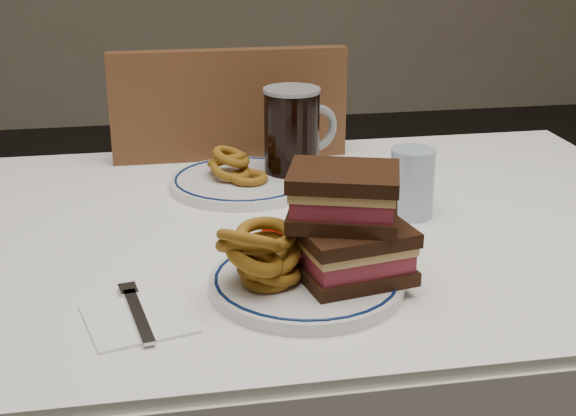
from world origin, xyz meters
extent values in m
cube|color=white|center=(0.00, 0.00, 0.73)|extent=(1.26, 0.86, 0.03)
cylinder|color=#4C2E18|center=(0.54, 0.34, 0.35)|extent=(0.06, 0.06, 0.71)
cube|color=white|center=(0.00, 0.43, 0.65)|extent=(1.26, 0.01, 0.17)
cube|color=#4C2E18|center=(-0.06, 0.55, 0.45)|extent=(0.45, 0.45, 0.04)
cylinder|color=#4C2E18|center=(0.13, 0.74, 0.22)|extent=(0.04, 0.04, 0.43)
cylinder|color=#4C2E18|center=(0.13, 0.36, 0.22)|extent=(0.04, 0.04, 0.43)
cylinder|color=#4C2E18|center=(-0.25, 0.74, 0.22)|extent=(0.04, 0.04, 0.43)
cylinder|color=#4C2E18|center=(-0.25, 0.36, 0.22)|extent=(0.04, 0.04, 0.43)
cube|color=#4C2E18|center=(-0.06, 0.35, 0.72)|extent=(0.44, 0.04, 0.48)
cylinder|color=white|center=(-0.03, -0.22, 0.76)|extent=(0.25, 0.25, 0.02)
torus|color=#0A1D4F|center=(-0.03, -0.22, 0.77)|extent=(0.23, 0.23, 0.00)
cube|color=black|center=(0.03, -0.23, 0.78)|extent=(0.15, 0.13, 0.02)
cube|color=#992C45|center=(0.03, -0.23, 0.80)|extent=(0.14, 0.12, 0.02)
cube|color=tan|center=(0.03, -0.23, 0.81)|extent=(0.14, 0.12, 0.01)
cube|color=black|center=(0.03, -0.23, 0.83)|extent=(0.15, 0.13, 0.02)
cube|color=black|center=(0.02, -0.22, 0.84)|extent=(0.16, 0.14, 0.02)
cube|color=#992C45|center=(0.02, -0.22, 0.87)|extent=(0.15, 0.13, 0.02)
cube|color=tan|center=(0.02, -0.22, 0.88)|extent=(0.15, 0.13, 0.01)
cube|color=black|center=(0.02, -0.22, 0.90)|extent=(0.16, 0.14, 0.02)
torus|color=brown|center=(-0.08, -0.23, 0.78)|extent=(0.07, 0.07, 0.03)
torus|color=brown|center=(-0.08, -0.23, 0.78)|extent=(0.08, 0.08, 0.04)
torus|color=brown|center=(-0.08, -0.22, 0.79)|extent=(0.09, 0.09, 0.05)
torus|color=brown|center=(-0.08, -0.21, 0.80)|extent=(0.08, 0.08, 0.05)
torus|color=brown|center=(-0.10, -0.25, 0.81)|extent=(0.08, 0.07, 0.05)
torus|color=brown|center=(-0.11, -0.23, 0.82)|extent=(0.08, 0.07, 0.05)
torus|color=brown|center=(-0.08, -0.22, 0.83)|extent=(0.08, 0.08, 0.03)
torus|color=brown|center=(-0.11, -0.25, 0.83)|extent=(0.09, 0.08, 0.06)
cylinder|color=silver|center=(-0.05, -0.14, 0.78)|extent=(0.05, 0.05, 0.03)
cylinder|color=#8B0702|center=(-0.05, -0.14, 0.79)|extent=(0.04, 0.04, 0.01)
cylinder|color=black|center=(0.03, 0.20, 0.83)|extent=(0.10, 0.10, 0.16)
cylinder|color=gray|center=(0.03, 0.20, 0.91)|extent=(0.10, 0.10, 0.01)
torus|color=gray|center=(0.08, 0.23, 0.84)|extent=(0.08, 0.05, 0.08)
cylinder|color=#A0B9CF|center=(0.18, 0.00, 0.80)|extent=(0.07, 0.07, 0.11)
cylinder|color=white|center=(-0.06, 0.18, 0.76)|extent=(0.25, 0.25, 0.02)
torus|color=#0A1D4F|center=(-0.06, 0.18, 0.77)|extent=(0.23, 0.23, 0.00)
torus|color=brown|center=(-0.05, 0.16, 0.77)|extent=(0.07, 0.07, 0.02)
torus|color=brown|center=(-0.08, 0.18, 0.78)|extent=(0.08, 0.07, 0.05)
torus|color=brown|center=(-0.08, 0.21, 0.79)|extent=(0.08, 0.07, 0.05)
torus|color=brown|center=(-0.08, 0.19, 0.80)|extent=(0.07, 0.07, 0.04)
cube|color=white|center=(-0.24, -0.27, 0.75)|extent=(0.14, 0.14, 0.00)
cube|color=#B7B7BC|center=(-0.24, -0.27, 0.76)|extent=(0.04, 0.14, 0.00)
cube|color=#B7B7BC|center=(-0.25, -0.19, 0.76)|extent=(0.03, 0.04, 0.00)
camera|label=1|loc=(-0.21, -1.12, 1.21)|focal=50.00mm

